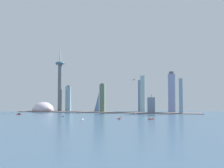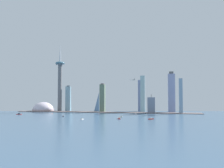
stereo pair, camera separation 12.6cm
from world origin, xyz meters
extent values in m
plane|color=#446381|center=(0.00, 0.00, 0.00)|extent=(6000.00, 6000.00, 0.00)
cube|color=slate|center=(0.00, 423.77, 1.05)|extent=(725.56, 49.63, 2.10)
cylinder|color=slate|center=(-202.63, 451.31, 101.65)|extent=(16.70, 16.70, 203.30)
ellipsoid|color=#406E84|center=(-202.63, 451.31, 203.30)|extent=(39.06, 39.06, 14.48)
torus|color=slate|center=(-202.63, 451.31, 198.23)|extent=(36.09, 36.09, 2.90)
cone|color=silver|center=(-202.63, 451.31, 249.40)|extent=(8.35, 8.35, 77.72)
cylinder|color=#BDA3A3|center=(-275.40, 448.72, 4.18)|extent=(90.34, 90.34, 8.36)
ellipsoid|color=silver|center=(-275.40, 448.72, 8.36)|extent=(85.82, 85.82, 60.12)
cube|color=#8A94BF|center=(256.56, 477.51, 75.82)|extent=(26.75, 26.51, 151.64)
cube|color=#595A5A|center=(256.56, 477.51, 156.23)|extent=(16.05, 15.91, 9.17)
cube|color=#6284A9|center=(-53.08, 502.53, 82.31)|extent=(20.91, 16.43, 164.62)
cube|color=#5D6555|center=(-53.08, 502.53, 170.47)|extent=(12.54, 9.86, 11.70)
cube|color=slate|center=(-14.93, 443.30, 55.40)|extent=(19.86, 21.93, 110.81)
cube|color=#65565B|center=(-14.93, 443.30, 112.86)|extent=(11.92, 13.16, 4.10)
cube|color=#9DC0C4|center=(143.32, 483.80, 73.23)|extent=(18.16, 24.25, 146.47)
cube|color=gray|center=(179.33, 424.81, 29.69)|extent=(27.72, 25.88, 59.39)
cylinder|color=#4C4C51|center=(179.33, 424.81, 65.49)|extent=(1.60, 1.60, 12.21)
cube|color=#7C9DB9|center=(286.87, 424.10, 64.59)|extent=(12.56, 16.13, 129.17)
cube|color=#6E7AA5|center=(130.97, 514.22, 65.58)|extent=(17.23, 20.85, 131.16)
cube|color=#87ACBB|center=(-170.63, 473.21, 52.45)|extent=(21.71, 25.46, 104.90)
cube|color=slate|center=(-170.63, 473.21, 107.03)|extent=(13.03, 15.27, 4.27)
cube|color=#242635|center=(-85.63, 215.68, 1.05)|extent=(7.41, 11.58, 2.10)
cube|color=silver|center=(-85.63, 215.68, 3.46)|extent=(4.08, 5.43, 2.72)
cylinder|color=silver|center=(-85.63, 215.68, 7.17)|extent=(0.24, 0.24, 4.70)
cube|color=silver|center=(0.47, 331.73, 0.71)|extent=(9.93, 8.29, 1.41)
cube|color=#9E91A0|center=(0.47, 331.73, 2.44)|extent=(4.84, 4.32, 2.06)
cylinder|color=silver|center=(0.47, 331.73, 5.65)|extent=(0.24, 0.24, 4.35)
cube|color=beige|center=(95.15, 236.97, 0.69)|extent=(7.51, 18.47, 1.39)
cube|color=#939FA6|center=(95.15, 236.97, 2.87)|extent=(4.52, 8.32, 2.97)
cube|color=silver|center=(2.33, 138.87, 0.79)|extent=(5.07, 15.02, 1.59)
cube|color=#8C9E9D|center=(2.33, 138.87, 2.40)|extent=(3.35, 6.67, 1.63)
cube|color=white|center=(127.56, 355.56, 0.83)|extent=(7.58, 16.28, 1.66)
cube|color=silver|center=(127.56, 355.56, 2.84)|extent=(4.61, 7.38, 2.35)
cube|color=#B32021|center=(-268.79, 262.57, 0.83)|extent=(18.37, 11.09, 1.65)
cube|color=#313A4B|center=(-268.79, 262.57, 3.12)|extent=(8.57, 6.34, 2.95)
cylinder|color=silver|center=(-268.79, 262.57, 7.80)|extent=(0.24, 0.24, 6.41)
cube|color=#AA242B|center=(98.65, 173.64, 0.99)|extent=(10.39, 14.96, 1.98)
cube|color=beige|center=(98.65, 173.64, 3.46)|extent=(5.76, 7.12, 2.96)
cylinder|color=silver|center=(98.65, 173.64, 7.66)|extent=(0.24, 0.24, 5.44)
cube|color=#A8251B|center=(186.17, 181.28, 1.17)|extent=(15.25, 16.04, 2.34)
cube|color=silver|center=(186.17, 181.28, 3.18)|extent=(7.59, 7.86, 1.68)
cone|color=#E54C19|center=(-167.68, 311.97, 1.49)|extent=(1.77, 1.77, 2.99)
cylinder|color=#BDBBBC|center=(101.97, 477.47, 130.04)|extent=(20.38, 16.01, 2.50)
sphere|color=#BDBBBC|center=(92.53, 470.48, 130.04)|extent=(2.50, 2.50, 2.50)
cube|color=#BDBBBC|center=(101.97, 477.47, 131.17)|extent=(15.97, 20.13, 0.50)
cube|color=#BDBBBC|center=(109.91, 483.35, 130.42)|extent=(6.40, 7.65, 0.40)
cube|color=#2D333D|center=(109.91, 483.35, 133.79)|extent=(1.93, 1.61, 5.00)
camera|label=1|loc=(209.52, -475.38, 64.15)|focal=37.66mm
camera|label=2|loc=(209.64, -475.36, 64.15)|focal=37.66mm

